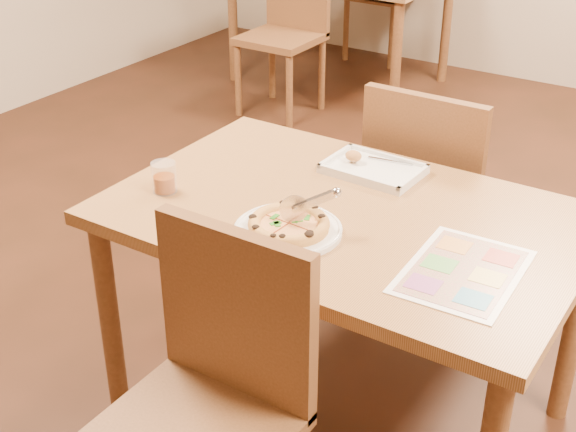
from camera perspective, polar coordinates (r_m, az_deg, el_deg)
The scene contains 10 objects.
dining_table at distance 2.26m, azimuth 4.01°, elevation -1.54°, with size 1.30×0.85×0.72m.
chair_near at distance 1.88m, azimuth -5.25°, elevation -11.08°, with size 0.42×0.42×0.47m.
chair_far at distance 2.77m, azimuth 10.07°, elevation 2.48°, with size 0.42×0.42×0.47m.
bg_chair_near at distance 4.82m, azimuth 0.10°, elevation 14.10°, with size 0.42×0.42×0.47m.
plate at distance 2.10m, azimuth 0.00°, elevation -1.02°, with size 0.29×0.29×0.02m, color white.
pizza at distance 2.09m, azimuth 0.06°, elevation -0.61°, with size 0.22×0.22×0.03m.
pizza_cutter at distance 2.07m, azimuth 1.46°, elevation 0.90°, with size 0.12×0.11×0.09m.
appetizer_tray at distance 2.44m, azimuth 5.96°, elevation 3.33°, with size 0.29×0.20×0.05m.
glass_tumbler at distance 2.33m, azimuth -8.80°, elevation 2.62°, with size 0.07×0.07×0.09m.
menu at distance 1.98m, azimuth 12.35°, elevation -3.85°, with size 0.26×0.36×0.01m, color white.
Camera 1 is at (0.93, -1.72, 1.76)m, focal length 50.00 mm.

